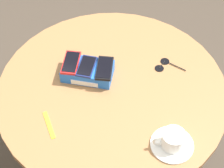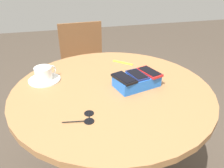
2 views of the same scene
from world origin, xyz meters
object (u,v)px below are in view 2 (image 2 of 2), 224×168
at_px(round_table, 112,105).
at_px(sunglasses, 87,118).
at_px(phone_box, 137,81).
at_px(phone_black, 124,78).
at_px(coffee_cup, 44,73).
at_px(phone_red, 149,72).
at_px(lanyard_strap, 123,63).
at_px(saucer, 45,80).
at_px(chair_near_window, 85,71).
at_px(phone_navy, 137,75).

xyz_separation_m(round_table, sunglasses, (0.16, 0.21, 0.11)).
height_order(round_table, phone_box, phone_box).
height_order(phone_black, coffee_cup, coffee_cup).
xyz_separation_m(phone_red, sunglasses, (0.35, 0.22, -0.06)).
bearing_deg(sunglasses, coffee_cup, -65.67).
relative_size(coffee_cup, lanyard_strap, 0.84).
height_order(phone_box, phone_black, phone_black).
bearing_deg(phone_red, coffee_cup, -16.72).
distance_m(phone_box, coffee_cup, 0.48).
xyz_separation_m(phone_red, saucer, (0.52, -0.16, -0.06)).
bearing_deg(phone_red, phone_black, 14.56).
bearing_deg(lanyard_strap, phone_box, 86.75).
relative_size(phone_box, coffee_cup, 2.13).
bearing_deg(phone_black, coffee_cup, -27.27).
distance_m(round_table, chair_near_window, 0.83).
bearing_deg(chair_near_window, phone_navy, 101.36).
xyz_separation_m(phone_navy, phone_black, (0.07, 0.02, 0.00)).
relative_size(lanyard_strap, chair_near_window, 0.16).
bearing_deg(sunglasses, saucer, -65.33).
distance_m(round_table, coffee_cup, 0.39).
bearing_deg(phone_black, phone_navy, -163.33).
bearing_deg(round_table, lanyard_strap, -116.33).
height_order(round_table, phone_red, phone_red).
bearing_deg(phone_navy, sunglasses, 35.95).
bearing_deg(phone_navy, round_table, -4.87).
height_order(phone_navy, phone_black, phone_black).
bearing_deg(chair_near_window, phone_black, 96.13).
height_order(coffee_cup, lanyard_strap, coffee_cup).
bearing_deg(phone_black, saucer, -26.99).
relative_size(phone_black, coffee_cup, 1.31).
bearing_deg(lanyard_strap, coffee_cup, 14.64).
distance_m(round_table, lanyard_strap, 0.33).
relative_size(saucer, chair_near_window, 0.19).
distance_m(saucer, coffee_cup, 0.04).
xyz_separation_m(phone_red, phone_navy, (0.07, 0.02, -0.00)).
relative_size(phone_box, saucer, 1.45).
bearing_deg(phone_navy, saucer, -20.64).
distance_m(round_table, phone_red, 0.26).
xyz_separation_m(sunglasses, chair_near_window, (-0.12, -1.02, -0.29)).
xyz_separation_m(phone_navy, lanyard_strap, (-0.01, -0.29, -0.06)).
bearing_deg(saucer, phone_red, 163.48).
bearing_deg(saucer, phone_box, 158.95).
height_order(round_table, coffee_cup, coffee_cup).
bearing_deg(coffee_cup, lanyard_strap, -165.36).
bearing_deg(round_table, coffee_cup, -26.34).
bearing_deg(sunglasses, phone_box, -144.26).
relative_size(phone_navy, sunglasses, 1.01).
relative_size(phone_navy, phone_black, 0.91).
bearing_deg(chair_near_window, lanyard_strap, 108.84).
xyz_separation_m(lanyard_strap, chair_near_window, (0.18, -0.53, -0.28)).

